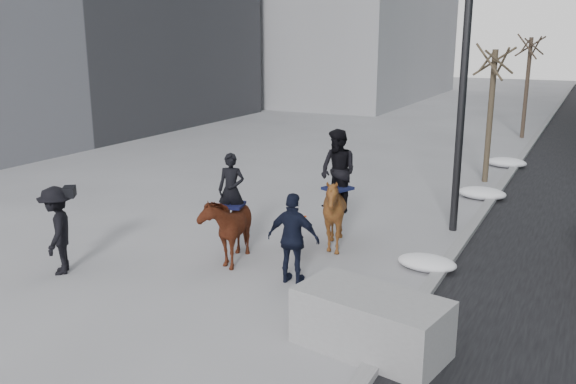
% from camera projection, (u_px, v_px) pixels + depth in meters
% --- Properties ---
extents(ground, '(120.00, 120.00, 0.00)m').
position_uv_depth(ground, '(260.00, 281.00, 11.69)').
color(ground, gray).
rests_on(ground, ground).
extents(curb, '(0.25, 90.00, 0.12)m').
position_uv_depth(curb, '(502.00, 185.00, 18.97)').
color(curb, gray).
rests_on(curb, ground).
extents(planter, '(2.40, 1.51, 0.89)m').
position_uv_depth(planter, '(371.00, 322.00, 9.06)').
color(planter, gray).
rests_on(planter, ground).
extents(tree_near, '(1.20, 1.20, 4.62)m').
position_uv_depth(tree_near, '(491.00, 110.00, 19.05)').
color(tree_near, '#393022').
rests_on(tree_near, ground).
extents(tree_far, '(1.20, 1.20, 4.98)m').
position_uv_depth(tree_far, '(527.00, 83.00, 27.33)').
color(tree_far, '#362720').
rests_on(tree_far, ground).
extents(mounted_left, '(1.23, 1.89, 2.25)m').
position_uv_depth(mounted_left, '(229.00, 221.00, 12.63)').
color(mounted_left, '#511D10').
rests_on(mounted_left, ground).
extents(mounted_right, '(1.91, 2.00, 2.65)m').
position_uv_depth(mounted_right, '(335.00, 203.00, 13.18)').
color(mounted_right, '#4C200F').
rests_on(mounted_right, ground).
extents(feeder, '(1.07, 0.91, 1.75)m').
position_uv_depth(feeder, '(293.00, 239.00, 11.44)').
color(feeder, black).
rests_on(feeder, ground).
extents(camera_crew, '(1.20, 1.30, 1.75)m').
position_uv_depth(camera_crew, '(57.00, 230.00, 11.92)').
color(camera_crew, black).
rests_on(camera_crew, ground).
extents(lamppost, '(0.25, 0.92, 9.09)m').
position_uv_depth(lamppost, '(468.00, 16.00, 13.55)').
color(lamppost, black).
rests_on(lamppost, ground).
extents(snow_piles, '(1.36, 14.65, 0.35)m').
position_uv_depth(snow_piles, '(468.00, 211.00, 15.79)').
color(snow_piles, silver).
rests_on(snow_piles, ground).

